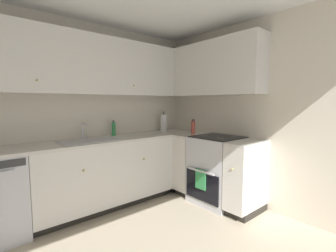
% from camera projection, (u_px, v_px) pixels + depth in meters
% --- Properties ---
extents(wall_back, '(4.00, 0.05, 2.46)m').
position_uv_depth(wall_back, '(62.00, 115.00, 3.04)').
color(wall_back, beige).
rests_on(wall_back, ground_plane).
extents(wall_right, '(0.05, 3.47, 2.46)m').
position_uv_depth(wall_right, '(265.00, 115.00, 3.03)').
color(wall_right, beige).
rests_on(wall_right, ground_plane).
extents(lower_cabinets_back, '(1.86, 0.62, 0.88)m').
position_uv_depth(lower_cabinets_back, '(105.00, 173.00, 3.15)').
color(lower_cabinets_back, silver).
rests_on(lower_cabinets_back, ground_plane).
extents(countertop_back, '(3.07, 0.60, 0.03)m').
position_uv_depth(countertop_back, '(104.00, 140.00, 3.10)').
color(countertop_back, beige).
rests_on(countertop_back, lower_cabinets_back).
extents(lower_cabinets_right, '(0.62, 1.19, 0.88)m').
position_uv_depth(lower_cabinets_right, '(217.00, 171.00, 3.26)').
color(lower_cabinets_right, silver).
rests_on(lower_cabinets_right, ground_plane).
extents(countertop_right, '(0.60, 1.19, 0.03)m').
position_uv_depth(countertop_right, '(218.00, 139.00, 3.22)').
color(countertop_right, beige).
rests_on(countertop_right, lower_cabinets_right).
extents(oven_range, '(0.68, 0.62, 1.06)m').
position_uv_depth(oven_range, '(217.00, 169.00, 3.28)').
color(oven_range, silver).
rests_on(oven_range, ground_plane).
extents(upper_cabinets_back, '(2.75, 0.34, 0.75)m').
position_uv_depth(upper_cabinets_back, '(86.00, 65.00, 3.00)').
color(upper_cabinets_back, silver).
extents(upper_cabinets_right, '(0.32, 1.74, 0.75)m').
position_uv_depth(upper_cabinets_right, '(207.00, 70.00, 3.46)').
color(upper_cabinets_right, silver).
extents(sink, '(0.72, 0.40, 0.10)m').
position_uv_depth(sink, '(90.00, 144.00, 2.94)').
color(sink, '#B7B7BC').
rests_on(sink, countertop_back).
extents(faucet, '(0.07, 0.16, 0.21)m').
position_uv_depth(faucet, '(84.00, 129.00, 3.09)').
color(faucet, silver).
rests_on(faucet, countertop_back).
extents(soap_bottle, '(0.06, 0.06, 0.22)m').
position_uv_depth(soap_bottle, '(114.00, 129.00, 3.37)').
color(soap_bottle, '#338C4C').
rests_on(soap_bottle, countertop_back).
extents(paper_towel_roll, '(0.11, 0.11, 0.33)m').
position_uv_depth(paper_towel_roll, '(164.00, 123.00, 3.94)').
color(paper_towel_roll, white).
rests_on(paper_towel_roll, countertop_back).
extents(oil_bottle, '(0.06, 0.06, 0.22)m').
position_uv_depth(oil_bottle, '(193.00, 127.00, 3.56)').
color(oil_bottle, '#BF4C3F').
rests_on(oil_bottle, countertop_right).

